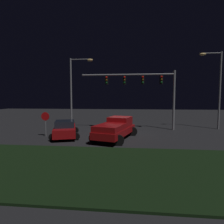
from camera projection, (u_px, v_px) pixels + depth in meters
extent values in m
plane|color=black|center=(120.00, 134.00, 18.03)|extent=(80.00, 80.00, 0.00)
cube|color=black|center=(110.00, 167.00, 9.09)|extent=(24.76, 7.01, 0.10)
cube|color=maroon|center=(115.00, 131.00, 15.58)|extent=(3.44, 5.74, 0.55)
cube|color=maroon|center=(120.00, 121.00, 16.63)|extent=(2.30, 2.34, 0.85)
cube|color=black|center=(120.00, 120.00, 16.62)|extent=(2.12, 1.95, 0.51)
cube|color=maroon|center=(110.00, 127.00, 14.55)|extent=(2.69, 3.44, 0.45)
cylinder|color=black|center=(113.00, 130.00, 17.78)|extent=(0.80, 0.22, 0.80)
cylinder|color=black|center=(133.00, 131.00, 17.01)|extent=(0.80, 0.22, 0.80)
cylinder|color=black|center=(94.00, 138.00, 14.19)|extent=(0.80, 0.22, 0.80)
cylinder|color=black|center=(119.00, 140.00, 13.42)|extent=(0.80, 0.22, 0.80)
cube|color=maroon|center=(65.00, 130.00, 16.43)|extent=(3.06, 4.74, 0.70)
cube|color=black|center=(65.00, 124.00, 16.13)|extent=(2.14, 2.39, 0.55)
cylinder|color=black|center=(56.00, 131.00, 17.71)|extent=(0.64, 0.22, 0.64)
cylinder|color=black|center=(75.00, 130.00, 18.10)|extent=(0.64, 0.22, 0.64)
cylinder|color=black|center=(53.00, 137.00, 14.80)|extent=(0.64, 0.22, 0.64)
cylinder|color=black|center=(76.00, 136.00, 15.18)|extent=(0.64, 0.22, 0.64)
cylinder|color=slate|center=(174.00, 100.00, 19.96)|extent=(0.24, 0.24, 6.50)
cylinder|color=slate|center=(127.00, 75.00, 20.25)|extent=(10.20, 0.18, 0.18)
cube|color=black|center=(161.00, 80.00, 19.93)|extent=(0.32, 0.44, 0.95)
sphere|color=red|center=(162.00, 77.00, 19.68)|extent=(0.22, 0.22, 0.22)
sphere|color=#59380A|center=(162.00, 80.00, 19.70)|extent=(0.22, 0.22, 0.22)
sphere|color=#0C4719|center=(162.00, 82.00, 19.72)|extent=(0.22, 0.22, 0.22)
cube|color=black|center=(143.00, 80.00, 20.13)|extent=(0.32, 0.44, 0.95)
sphere|color=red|center=(143.00, 77.00, 19.88)|extent=(0.22, 0.22, 0.22)
sphere|color=#59380A|center=(143.00, 80.00, 19.90)|extent=(0.22, 0.22, 0.22)
sphere|color=#0C4719|center=(143.00, 83.00, 19.92)|extent=(0.22, 0.22, 0.22)
cube|color=black|center=(125.00, 80.00, 20.32)|extent=(0.32, 0.44, 0.95)
sphere|color=red|center=(124.00, 77.00, 20.07)|extent=(0.22, 0.22, 0.22)
sphere|color=#59380A|center=(124.00, 80.00, 20.10)|extent=(0.22, 0.22, 0.22)
sphere|color=#0C4719|center=(124.00, 83.00, 20.12)|extent=(0.22, 0.22, 0.22)
cube|color=black|center=(107.00, 80.00, 20.52)|extent=(0.32, 0.44, 0.95)
sphere|color=red|center=(106.00, 77.00, 20.27)|extent=(0.22, 0.22, 0.22)
sphere|color=#59380A|center=(106.00, 80.00, 20.29)|extent=(0.22, 0.22, 0.22)
sphere|color=#0C4719|center=(106.00, 83.00, 20.32)|extent=(0.22, 0.22, 0.22)
cylinder|color=slate|center=(71.00, 93.00, 22.76)|extent=(0.20, 0.20, 8.38)
cylinder|color=slate|center=(80.00, 59.00, 22.34)|extent=(2.45, 0.12, 0.12)
ellipsoid|color=#F9CC72|center=(90.00, 60.00, 22.23)|extent=(0.70, 0.44, 0.30)
cylinder|color=slate|center=(220.00, 91.00, 20.36)|extent=(0.20, 0.20, 8.61)
cylinder|color=slate|center=(212.00, 53.00, 20.15)|extent=(1.97, 0.12, 0.12)
ellipsoid|color=#F9CC72|center=(203.00, 54.00, 20.25)|extent=(0.70, 0.44, 0.30)
cylinder|color=slate|center=(46.00, 124.00, 16.62)|extent=(0.07, 0.07, 2.20)
cylinder|color=#B20C0F|center=(45.00, 116.00, 16.54)|extent=(0.76, 0.03, 0.76)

